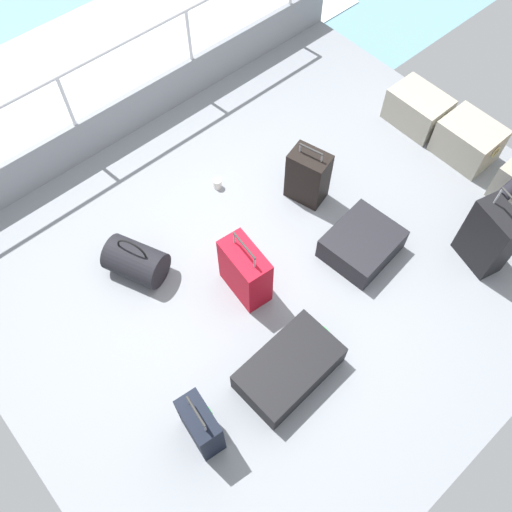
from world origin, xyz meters
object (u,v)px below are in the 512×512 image
object	(u,v)px
cargo_crate_1	(468,141)
suitcase_4	(201,425)
suitcase_2	(245,271)
suitcase_5	(289,368)
paper_cup	(217,184)
cargo_crate_0	(418,109)
suitcase_1	(362,244)
duffel_bag	(136,261)
suitcase_0	(308,176)
suitcase_3	(489,237)

from	to	relation	value
cargo_crate_1	suitcase_4	distance (m)	3.71
suitcase_2	suitcase_5	world-z (taller)	suitcase_2
paper_cup	cargo_crate_1	bearing A→B (deg)	58.32
cargo_crate_0	suitcase_1	bearing A→B (deg)	-65.79
cargo_crate_1	duffel_bag	size ratio (longest dim) A/B	1.01
cargo_crate_0	suitcase_5	bearing A→B (deg)	-68.56
suitcase_0	suitcase_1	world-z (taller)	suitcase_0
suitcase_1	suitcase_5	size ratio (longest dim) A/B	0.82
suitcase_0	suitcase_2	size ratio (longest dim) A/B	0.95
suitcase_2	suitcase_5	size ratio (longest dim) A/B	0.83
suitcase_2	cargo_crate_0	bearing A→B (deg)	96.86
suitcase_4	paper_cup	distance (m)	2.35
cargo_crate_1	suitcase_5	xyz separation A→B (m)	(0.51, -2.89, -0.07)
suitcase_3	suitcase_0	bearing A→B (deg)	-156.82
duffel_bag	suitcase_5	bearing A→B (deg)	12.49
cargo_crate_0	paper_cup	bearing A→B (deg)	-108.38
suitcase_5	suitcase_0	bearing A→B (deg)	131.49
suitcase_0	suitcase_3	xyz separation A→B (m)	(1.51, 0.65, 0.06)
suitcase_5	duffel_bag	size ratio (longest dim) A/B	1.40
suitcase_0	suitcase_4	bearing A→B (deg)	-62.58
suitcase_4	duffel_bag	size ratio (longest dim) A/B	1.09
cargo_crate_1	suitcase_3	size ratio (longest dim) A/B	0.69
suitcase_2	suitcase_5	distance (m)	0.86
cargo_crate_1	suitcase_5	distance (m)	2.94
cargo_crate_1	suitcase_2	distance (m)	2.66
cargo_crate_1	suitcase_5	bearing A→B (deg)	-80.00
duffel_bag	suitcase_1	bearing A→B (deg)	54.41
cargo_crate_1	suitcase_2	size ratio (longest dim) A/B	0.87
suitcase_1	duffel_bag	size ratio (longest dim) A/B	1.14
duffel_bag	paper_cup	world-z (taller)	duffel_bag
suitcase_0	duffel_bag	bearing A→B (deg)	-102.34
suitcase_4	suitcase_5	distance (m)	0.81
suitcase_1	duffel_bag	xyz separation A→B (m)	(-1.15, -1.61, 0.04)
suitcase_1	suitcase_3	distance (m)	1.05
suitcase_3	suitcase_1	bearing A→B (deg)	-135.18
cargo_crate_0	suitcase_0	xyz separation A→B (m)	(-0.06, -1.52, 0.09)
suitcase_2	suitcase_4	xyz separation A→B (m)	(0.73, -1.05, -0.02)
suitcase_4	cargo_crate_0	bearing A→B (deg)	105.96
suitcase_2	paper_cup	world-z (taller)	suitcase_2
cargo_crate_0	suitcase_0	bearing A→B (deg)	-92.35
suitcase_1	suitcase_5	bearing A→B (deg)	-72.22
suitcase_3	suitcase_4	xyz separation A→B (m)	(-0.40, -2.79, -0.08)
suitcase_4	cargo_crate_1	bearing A→B (deg)	96.69
cargo_crate_1	suitcase_2	xyz separation A→B (m)	(-0.30, -2.64, 0.08)
suitcase_4	duffel_bag	distance (m)	1.55
suitcase_4	suitcase_5	bearing A→B (deg)	84.46
cargo_crate_0	suitcase_3	size ratio (longest dim) A/B	0.71
suitcase_5	paper_cup	world-z (taller)	suitcase_5
suitcase_0	duffel_bag	size ratio (longest dim) A/B	1.10
suitcase_0	cargo_crate_0	bearing A→B (deg)	87.65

